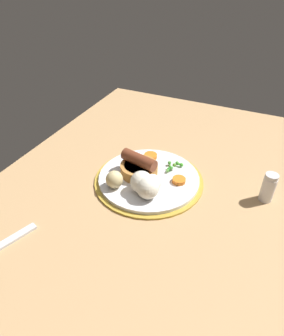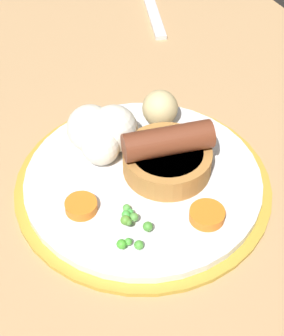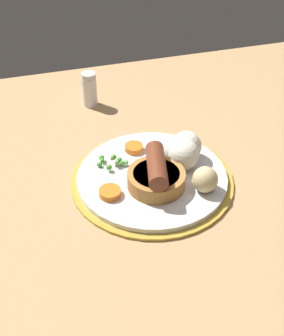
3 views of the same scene
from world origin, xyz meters
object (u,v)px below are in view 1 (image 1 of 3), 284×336
object	(u,v)px
dinner_plate	(149,179)
carrot_slice_0	(151,156)
sausage_pudding	(139,167)
salt_shaker	(268,188)
pea_pile	(174,165)
cauliflower_floret	(146,184)
carrot_slice_2	(179,180)
potato_chunk_1	(114,179)

from	to	relation	value
dinner_plate	carrot_slice_0	world-z (taller)	carrot_slice_0
sausage_pudding	salt_shaker	world-z (taller)	salt_shaker
pea_pile	carrot_slice_0	distance (cm)	7.48
cauliflower_floret	carrot_slice_2	world-z (taller)	cauliflower_floret
carrot_slice_2	cauliflower_floret	bearing A→B (deg)	141.10
sausage_pudding	cauliflower_floret	distance (cm)	7.59
potato_chunk_1	carrot_slice_2	bearing A→B (deg)	-59.23
potato_chunk_1	salt_shaker	world-z (taller)	salt_shaker
carrot_slice_0	sausage_pudding	bearing A→B (deg)	-179.01
pea_pile	potato_chunk_1	bearing A→B (deg)	141.28
pea_pile	dinner_plate	bearing A→B (deg)	143.24
dinner_plate	pea_pile	world-z (taller)	pea_pile
potato_chunk_1	carrot_slice_2	distance (cm)	15.45
dinner_plate	sausage_pudding	bearing A→B (deg)	86.40
dinner_plate	carrot_slice_0	distance (cm)	8.38
carrot_slice_0	carrot_slice_2	xyz separation A→B (cm)	(-6.72, -10.29, -0.01)
cauliflower_floret	potato_chunk_1	size ratio (longest dim) A/B	1.73
pea_pile	cauliflower_floret	xyz separation A→B (cm)	(-11.64, 2.47, 1.59)
carrot_slice_0	pea_pile	bearing A→B (deg)	-105.26
dinner_plate	carrot_slice_2	world-z (taller)	carrot_slice_2
pea_pile	carrot_slice_0	size ratio (longest dim) A/B	1.51
dinner_plate	potato_chunk_1	distance (cm)	9.42
cauliflower_floret	carrot_slice_0	distance (cm)	14.54
carrot_slice_0	carrot_slice_2	distance (cm)	12.29
dinner_plate	sausage_pudding	xyz separation A→B (cm)	(0.17, 2.75, 2.91)
potato_chunk_1	sausage_pudding	bearing A→B (deg)	-23.50
potato_chunk_1	salt_shaker	distance (cm)	34.89
carrot_slice_2	potato_chunk_1	bearing A→B (deg)	120.77
sausage_pudding	salt_shaker	xyz separation A→B (cm)	(4.76, -29.81, 0.05)
dinner_plate	carrot_slice_0	xyz separation A→B (cm)	(7.76, 2.88, 1.36)
dinner_plate	salt_shaker	world-z (taller)	salt_shaker
sausage_pudding	carrot_slice_0	size ratio (longest dim) A/B	2.75
salt_shaker	cauliflower_floret	bearing A→B (deg)	113.16
sausage_pudding	carrot_slice_2	bearing A→B (deg)	-161.79
cauliflower_floret	salt_shaker	world-z (taller)	salt_shaker
sausage_pudding	salt_shaker	distance (cm)	30.19
cauliflower_floret	potato_chunk_1	xyz separation A→B (cm)	(-0.98, 7.65, -0.37)
cauliflower_floret	carrot_slice_0	size ratio (longest dim) A/B	2.10
dinner_plate	potato_chunk_1	world-z (taller)	potato_chunk_1
dinner_plate	cauliflower_floret	distance (cm)	6.98
dinner_plate	sausage_pudding	size ratio (longest dim) A/B	2.81
pea_pile	carrot_slice_2	xyz separation A→B (cm)	(-4.76, -3.09, -0.38)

